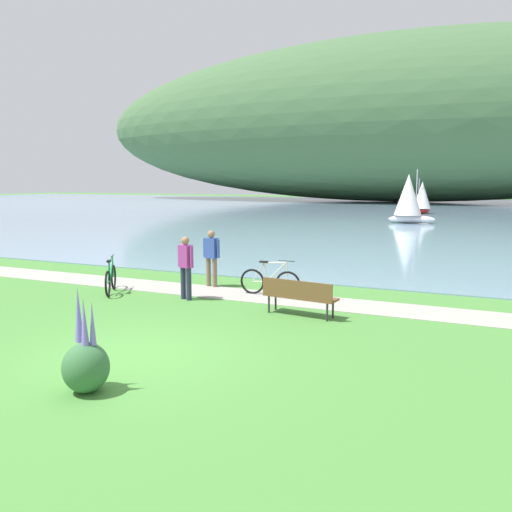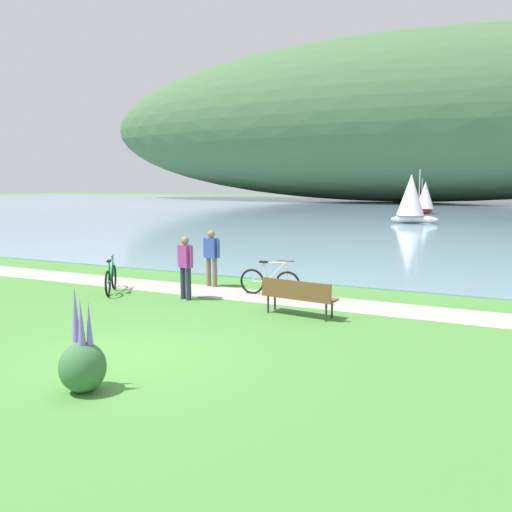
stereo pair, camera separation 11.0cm
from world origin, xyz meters
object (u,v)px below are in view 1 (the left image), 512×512
(bicycle_leaning_near_bench, at_px, (111,279))
(bicycle_beside_path, at_px, (270,281))
(sailboat_mid_bay, at_px, (422,197))
(sailboat_nearest_to_shore, at_px, (409,198))
(person_at_shoreline, at_px, (211,255))
(park_bench_near_camera, at_px, (299,294))
(person_on_the_grass, at_px, (186,264))

(bicycle_leaning_near_bench, xyz_separation_m, bicycle_beside_path, (4.31, 1.51, 0.00))
(bicycle_leaning_near_bench, bearing_deg, sailboat_mid_bay, 84.74)
(bicycle_beside_path, bearing_deg, sailboat_nearest_to_shore, 90.25)
(person_at_shoreline, height_order, sailboat_nearest_to_shore, sailboat_nearest_to_shore)
(bicycle_beside_path, bearing_deg, sailboat_mid_bay, 90.87)
(bicycle_leaning_near_bench, distance_m, sailboat_nearest_to_shore, 28.89)
(park_bench_near_camera, distance_m, bicycle_beside_path, 2.35)
(bicycle_leaning_near_bench, relative_size, bicycle_beside_path, 0.88)
(park_bench_near_camera, xyz_separation_m, sailboat_nearest_to_shore, (-1.61, 28.85, 1.38))
(park_bench_near_camera, relative_size, person_on_the_grass, 1.08)
(person_on_the_grass, bearing_deg, sailboat_nearest_to_shore, 86.47)
(park_bench_near_camera, xyz_separation_m, sailboat_mid_bay, (-2.08, 40.75, 1.09))
(sailboat_nearest_to_shore, bearing_deg, sailboat_mid_bay, 92.26)
(bicycle_beside_path, xyz_separation_m, sailboat_mid_bay, (-0.59, 38.94, 1.21))
(person_on_the_grass, relative_size, sailboat_mid_bay, 0.51)
(bicycle_leaning_near_bench, xyz_separation_m, person_at_shoreline, (2.24, 1.91, 0.58))
(bicycle_leaning_near_bench, relative_size, sailboat_nearest_to_shore, 0.39)
(bicycle_leaning_near_bench, distance_m, sailboat_mid_bay, 40.64)
(sailboat_nearest_to_shore, relative_size, sailboat_mid_bay, 1.19)
(bicycle_beside_path, relative_size, sailboat_nearest_to_shore, 0.45)
(sailboat_mid_bay, bearing_deg, bicycle_beside_path, -89.13)
(park_bench_near_camera, relative_size, person_at_shoreline, 1.08)
(person_on_the_grass, bearing_deg, bicycle_beside_path, 36.63)
(sailboat_nearest_to_shore, height_order, sailboat_mid_bay, sailboat_nearest_to_shore)
(bicycle_leaning_near_bench, relative_size, sailboat_mid_bay, 0.47)
(bicycle_beside_path, relative_size, person_on_the_grass, 1.04)
(park_bench_near_camera, distance_m, person_on_the_grass, 3.42)
(sailboat_nearest_to_shore, bearing_deg, bicycle_leaning_near_bench, -98.36)
(park_bench_near_camera, distance_m, bicycle_leaning_near_bench, 5.81)
(park_bench_near_camera, distance_m, sailboat_mid_bay, 40.82)
(person_on_the_grass, height_order, sailboat_nearest_to_shore, sailboat_nearest_to_shore)
(person_on_the_grass, xyz_separation_m, sailboat_nearest_to_shore, (1.75, 28.43, 0.93))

